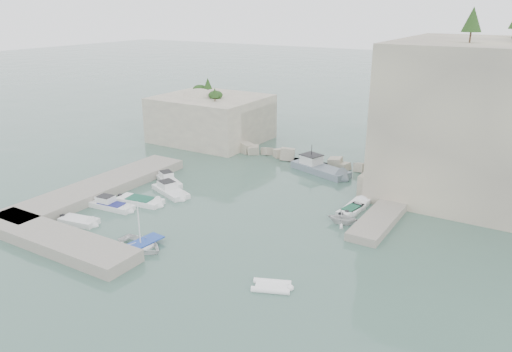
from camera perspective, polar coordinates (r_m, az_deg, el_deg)
The scene contains 21 objects.
ground at distance 50.66m, azimuth -3.57°, elevation -5.10°, with size 400.00×400.00×0.00m, color #45675B.
cliff_terrace at distance 60.57m, azimuth 16.65°, elevation -0.51°, with size 8.00×10.00×2.50m, color beige.
outcrop_west at distance 80.09m, azimuth -5.12°, elevation 6.58°, with size 16.00×14.00×7.00m, color beige.
quay_west at distance 60.58m, azimuth -17.44°, elevation -1.29°, with size 5.00×24.00×1.10m, color #9E9689.
quay_south at distance 48.94m, azimuth -22.00°, elevation -6.75°, with size 18.00×4.00×1.10m, color #9E9689.
ledge_east at distance 53.50m, azimuth 14.76°, elevation -3.91°, with size 3.00×16.00×0.80m, color #9E9689.
breakwater at distance 68.81m, azimuth 6.28°, elevation 2.04°, with size 28.00×3.00×1.40m, color beige.
motorboat_a at distance 61.77m, azimuth -9.93°, elevation -0.82°, with size 5.58×1.66×1.40m, color white, non-canonical shape.
motorboat_b at distance 58.40m, azimuth -9.72°, elevation -1.99°, with size 6.14×2.01×1.40m, color silver, non-canonical shape.
motorboat_c at distance 56.28m, azimuth -13.07°, elevation -3.05°, with size 5.68×2.07×0.70m, color white, non-canonical shape.
motorboat_d at distance 55.66m, azimuth -16.14°, elevation -3.57°, with size 5.64×1.68×1.40m, color white, non-canonical shape.
motorboat_e at distance 52.92m, azimuth -19.54°, elevation -5.14°, with size 4.26×1.74×0.70m, color silver, non-canonical shape.
rowboat at distance 46.28m, azimuth -13.01°, elevation -8.05°, with size 3.46×4.85×1.00m, color white.
inflatable_dinghy at distance 39.34m, azimuth 1.77°, elevation -12.70°, with size 3.24×1.57×0.44m, color white, non-canonical shape.
tender_east_a at distance 50.59m, azimuth 9.81°, elevation -5.40°, with size 2.56×2.97×1.56m, color silver.
tender_east_b at distance 53.30m, azimuth 10.76°, elevation -4.15°, with size 4.09×1.40×0.70m, color white, non-canonical shape.
tender_east_c at distance 54.43m, azimuth 11.33°, elevation -3.69°, with size 5.06×1.64×0.70m, color white, non-canonical shape.
tender_east_d at distance 57.99m, azimuth 13.92°, elevation -2.45°, with size 1.49×3.96×1.53m, color white.
work_boat at distance 65.22m, azimuth 7.35°, elevation 0.39°, with size 9.08×2.68×2.20m, color slate, non-canonical shape.
rowboat_mast at distance 45.18m, azimuth -13.26°, elevation -5.10°, with size 0.10×0.10×4.20m, color white.
vegetation at distance 62.78m, azimuth 24.16°, elevation 14.94°, with size 53.48×13.88×13.40m.
Camera 1 is at (26.81, -37.67, 20.70)m, focal length 35.00 mm.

